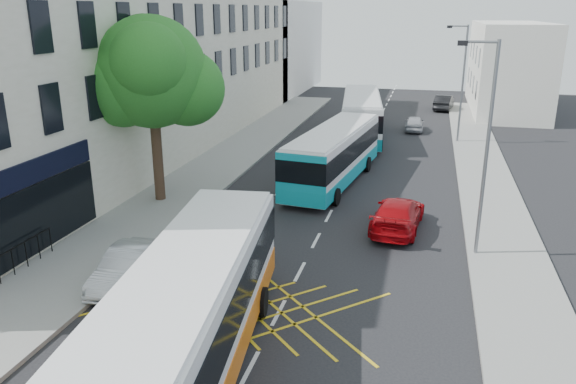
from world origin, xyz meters
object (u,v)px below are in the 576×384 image
Objects in this scene: lamp_near at (485,140)px; parked_car_silver at (128,266)px; red_hatchback at (398,214)px; distant_car_silver at (414,123)px; bus_far at (361,115)px; distant_car_dark at (444,102)px; lamp_far at (462,78)px; street_tree at (151,73)px; bus_mid at (334,155)px; distant_car_grey at (360,111)px; bus_near at (189,317)px.

parked_car_silver is (-11.80, -5.33, -3.97)m from lamp_near.
distant_car_silver is at bearing -84.85° from red_hatchback.
distant_car_dark is at bearing 59.54° from bus_far.
lamp_far is 2.05× the size of parked_car_silver.
lamp_far is at bearing 60.98° from parked_car_silver.
street_tree reaches higher than red_hatchback.
bus_mid is at bearing 129.97° from lamp_near.
lamp_far is (14.71, 17.03, -1.68)m from street_tree.
lamp_near is 1.00× the size of lamp_far.
red_hatchback is (11.68, -0.85, -5.60)m from street_tree.
red_hatchback is 25.40m from distant_car_grey.
distant_car_dark reaches higher than parked_car_silver.
lamp_near is 1.50× the size of distant_car_grey.
lamp_far reaches higher than red_hatchback.
street_tree is 15.15m from bus_near.
distant_car_dark is (-0.70, 14.23, -3.91)m from lamp_far.
bus_mid is 14.44m from parked_car_silver.
bus_far is (0.07, 11.68, 0.12)m from bus_mid.
red_hatchback is at bearing 89.15° from distant_car_silver.
street_tree is 1.10× the size of lamp_near.
distant_car_dark is (6.89, 43.83, -1.01)m from bus_near.
parked_car_silver is at bearing -102.76° from bus_mid.
distant_car_dark is at bearing -103.45° from distant_car_silver.
lamp_near is 21.25m from bus_far.
bus_near reaches higher than parked_car_silver.
parked_car_silver is 0.82× the size of red_hatchback.
bus_mid reaches higher than red_hatchback.
distant_car_grey is at bearing 137.60° from lamp_far.
distant_car_dark is at bearing -89.08° from red_hatchback.
lamp_far reaches higher than parked_car_silver.
bus_near is 36.68m from distant_car_grey.
bus_near is at bearing -128.33° from lamp_near.
lamp_far is at bearing -6.54° from bus_far.
distant_car_silver is (4.53, 33.21, -1.12)m from bus_near.
bus_near reaches higher than bus_mid.
bus_near is (7.12, -12.56, -4.58)m from street_tree.
bus_near is 3.02× the size of parked_car_silver.
distant_car_grey is (-0.93, 7.17, -0.96)m from bus_far.
street_tree is 10.45m from parked_car_silver.
parked_car_silver reaches higher than distant_car_silver.
bus_near is 29.51m from bus_far.
bus_far is (0.76, 29.50, -0.01)m from bus_near.
distant_car_grey is (6.95, 24.11, -5.55)m from street_tree.
street_tree is 1.65× the size of distant_car_grey.
bus_mid is 2.80× the size of parked_car_silver.
lamp_near reaches higher than parked_car_silver.
street_tree is at bearing -138.93° from bus_mid.
bus_near is 2.76× the size of distant_car_dark.
lamp_near is 11.15m from bus_mid.
lamp_far reaches higher than bus_mid.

